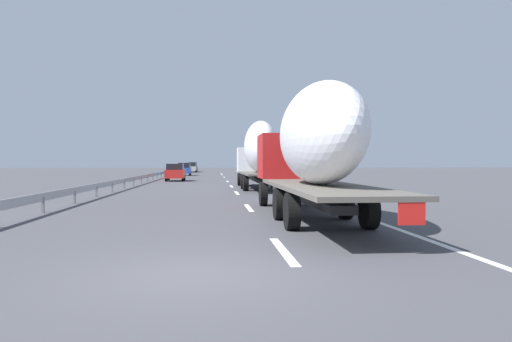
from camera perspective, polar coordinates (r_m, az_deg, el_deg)
ground_plane at (r=48.00m, az=-5.62°, el=-1.24°), size 260.00×260.00×0.00m
lane_stripe_0 at (r=10.25m, az=3.28°, el=-9.52°), size 3.20×0.20×0.01m
lane_stripe_1 at (r=19.73m, az=-0.88°, el=-4.44°), size 3.20×0.20×0.01m
lane_stripe_2 at (r=29.34m, az=-2.32°, el=-2.65°), size 3.20×0.20×0.01m
lane_stripe_3 at (r=37.60m, az=-2.97°, el=-1.85°), size 3.20×0.20×0.01m
lane_stripe_4 at (r=47.69m, az=-3.45°, el=-1.25°), size 3.20×0.20×0.01m
lane_stripe_5 at (r=61.47m, az=-3.86°, el=-0.74°), size 3.20×0.20×0.01m
lane_stripe_6 at (r=73.08m, az=-4.08°, el=-0.47°), size 3.20×0.20×0.01m
lane_stripe_7 at (r=77.96m, az=-4.16°, el=-0.37°), size 3.20×0.20×0.01m
lane_stripe_8 at (r=81.93m, az=-4.21°, el=-0.31°), size 3.20×0.20×0.01m
edge_line_right at (r=53.25m, az=0.35°, el=-1.01°), size 110.00×0.20×0.01m
truck_lead at (r=33.90m, az=0.33°, el=2.29°), size 13.63×2.55×4.75m
truck_trailing at (r=15.97m, az=6.67°, el=3.12°), size 13.95×2.55×4.32m
car_silver_hatch at (r=92.54m, az=-7.73°, el=0.41°), size 4.63×1.77×1.86m
car_red_compact at (r=49.12m, az=-9.67°, el=-0.14°), size 4.16×1.85×1.77m
car_blue_sedan at (r=69.80m, az=-8.60°, el=0.22°), size 4.03×1.82×1.86m
car_black_suv at (r=100.72m, az=-7.62°, el=0.49°), size 4.40×1.89×1.98m
road_sign at (r=54.56m, az=1.48°, el=1.41°), size 0.10×0.90×3.28m
tree_0 at (r=63.46m, az=6.52°, el=2.47°), size 3.55×3.55×5.78m
tree_1 at (r=93.13m, az=0.63°, el=1.93°), size 3.36×3.36×5.22m
tree_2 at (r=82.20m, az=2.44°, el=2.60°), size 3.30×3.30×6.58m
guardrail_median at (r=51.37m, az=-12.30°, el=-0.47°), size 94.00×0.10×0.76m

